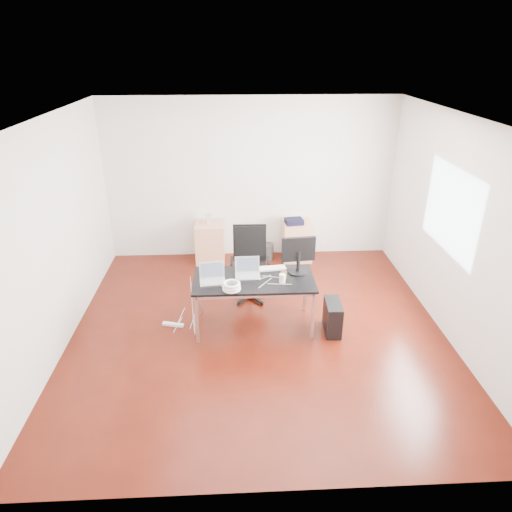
{
  "coord_description": "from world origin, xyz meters",
  "views": [
    {
      "loc": [
        -0.29,
        -5.22,
        3.56
      ],
      "look_at": [
        0.0,
        0.55,
        0.85
      ],
      "focal_mm": 32.0,
      "sensor_mm": 36.0,
      "label": 1
    }
  ],
  "objects_px": {
    "office_chair": "(250,259)",
    "filing_cabinet_right": "(297,240)",
    "desk": "(254,282)",
    "filing_cabinet_left": "(210,242)",
    "pc_tower": "(333,317)"
  },
  "relations": [
    {
      "from": "desk",
      "to": "office_chair",
      "type": "bearing_deg",
      "value": 91.47
    },
    {
      "from": "filing_cabinet_left",
      "to": "filing_cabinet_right",
      "type": "relative_size",
      "value": 1.0
    },
    {
      "from": "office_chair",
      "to": "pc_tower",
      "type": "distance_m",
      "value": 1.55
    },
    {
      "from": "office_chair",
      "to": "filing_cabinet_right",
      "type": "xyz_separation_m",
      "value": [
        0.89,
        1.27,
        -0.26
      ]
    },
    {
      "from": "desk",
      "to": "office_chair",
      "type": "xyz_separation_m",
      "value": [
        -0.02,
        0.86,
        -0.07
      ]
    },
    {
      "from": "filing_cabinet_left",
      "to": "pc_tower",
      "type": "relative_size",
      "value": 1.56
    },
    {
      "from": "office_chair",
      "to": "filing_cabinet_left",
      "type": "distance_m",
      "value": 1.46
    },
    {
      "from": "office_chair",
      "to": "pc_tower",
      "type": "bearing_deg",
      "value": -42.77
    },
    {
      "from": "filing_cabinet_left",
      "to": "filing_cabinet_right",
      "type": "bearing_deg",
      "value": 0.0
    },
    {
      "from": "filing_cabinet_left",
      "to": "filing_cabinet_right",
      "type": "xyz_separation_m",
      "value": [
        1.55,
        0.0,
        0.0
      ]
    },
    {
      "from": "desk",
      "to": "filing_cabinet_right",
      "type": "height_order",
      "value": "desk"
    },
    {
      "from": "filing_cabinet_left",
      "to": "filing_cabinet_right",
      "type": "distance_m",
      "value": 1.55
    },
    {
      "from": "filing_cabinet_left",
      "to": "desk",
      "type": "bearing_deg",
      "value": -72.22
    },
    {
      "from": "desk",
      "to": "pc_tower",
      "type": "distance_m",
      "value": 1.16
    },
    {
      "from": "desk",
      "to": "filing_cabinet_right",
      "type": "distance_m",
      "value": 2.32
    }
  ]
}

